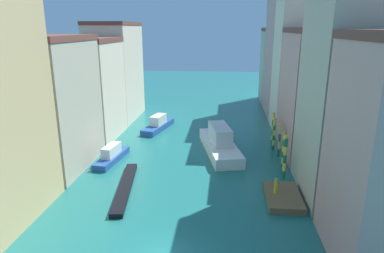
% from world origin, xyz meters
% --- Properties ---
extents(ground_plane, '(154.00, 154.00, 0.00)m').
position_xyz_m(ground_plane, '(0.00, 24.50, 0.00)').
color(ground_plane, '#1E6B66').
extents(building_left_1, '(6.56, 11.00, 14.08)m').
position_xyz_m(building_left_1, '(-14.23, 14.79, 7.05)').
color(building_left_1, '#BCB299').
rests_on(building_left_1, ground).
extents(building_left_2, '(6.56, 9.77, 13.54)m').
position_xyz_m(building_left_2, '(-14.23, 25.46, 6.78)').
color(building_left_2, beige).
rests_on(building_left_2, ground).
extents(building_left_3, '(6.56, 11.62, 15.68)m').
position_xyz_m(building_left_3, '(-14.23, 36.05, 7.85)').
color(building_left_3, beige).
rests_on(building_left_3, ground).
extents(building_right_1, '(6.56, 9.89, 18.54)m').
position_xyz_m(building_right_1, '(14.23, 11.09, 9.29)').
color(building_right_1, '#BCB299').
rests_on(building_right_1, ground).
extents(building_right_2, '(6.56, 11.53, 14.82)m').
position_xyz_m(building_right_2, '(14.23, 22.09, 7.42)').
color(building_right_2, tan).
rests_on(building_right_2, ground).
extents(building_right_3, '(6.56, 8.66, 19.91)m').
position_xyz_m(building_right_3, '(14.23, 32.29, 9.97)').
color(building_right_3, beige).
rests_on(building_right_3, ground).
extents(building_right_4, '(6.56, 11.99, 21.74)m').
position_xyz_m(building_right_4, '(14.23, 42.71, 10.88)').
color(building_right_4, tan).
rests_on(building_right_4, ground).
extents(building_right_5, '(6.56, 7.75, 14.78)m').
position_xyz_m(building_right_5, '(14.23, 52.63, 7.41)').
color(building_right_5, '#BCB299').
rests_on(building_right_5, ground).
extents(waterfront_dock, '(3.01, 5.23, 0.59)m').
position_xyz_m(waterfront_dock, '(9.20, 9.16, 0.30)').
color(waterfront_dock, brown).
rests_on(waterfront_dock, ground).
extents(person_on_dock, '(0.36, 0.36, 1.48)m').
position_xyz_m(person_on_dock, '(8.53, 9.29, 1.28)').
color(person_on_dock, gold).
rests_on(person_on_dock, waterfront_dock).
extents(mooring_pole_0, '(0.39, 0.39, 4.64)m').
position_xyz_m(mooring_pole_0, '(9.93, 13.78, 2.38)').
color(mooring_pole_0, '#197247').
rests_on(mooring_pole_0, ground).
extents(mooring_pole_1, '(0.34, 0.34, 4.27)m').
position_xyz_m(mooring_pole_1, '(10.20, 16.28, 2.19)').
color(mooring_pole_1, '#197247').
rests_on(mooring_pole_1, ground).
extents(mooring_pole_2, '(0.30, 0.30, 4.05)m').
position_xyz_m(mooring_pole_2, '(10.29, 20.06, 2.07)').
color(mooring_pole_2, '#197247').
rests_on(mooring_pole_2, ground).
extents(mooring_pole_3, '(0.34, 0.34, 4.18)m').
position_xyz_m(mooring_pole_3, '(9.96, 22.30, 2.14)').
color(mooring_pole_3, '#197247').
rests_on(mooring_pole_3, ground).
extents(mooring_pole_4, '(0.35, 0.35, 4.39)m').
position_xyz_m(mooring_pole_4, '(10.08, 24.26, 2.25)').
color(mooring_pole_4, '#197247').
rests_on(mooring_pole_4, ground).
extents(vaporetto_white, '(5.83, 12.33, 3.32)m').
position_xyz_m(vaporetto_white, '(3.30, 21.02, 1.15)').
color(vaporetto_white, white).
rests_on(vaporetto_white, ground).
extents(gondola_black, '(2.61, 10.60, 0.45)m').
position_xyz_m(gondola_black, '(-5.41, 9.83, 0.22)').
color(gondola_black, black).
rests_on(gondola_black, ground).
extents(motorboat_0, '(3.77, 8.24, 2.20)m').
position_xyz_m(motorboat_0, '(-6.12, 29.75, 0.77)').
color(motorboat_0, '#234C93').
rests_on(motorboat_0, ground).
extents(motorboat_1, '(2.41, 6.72, 1.90)m').
position_xyz_m(motorboat_1, '(-8.98, 16.69, 0.69)').
color(motorboat_1, '#234C93').
rests_on(motorboat_1, ground).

